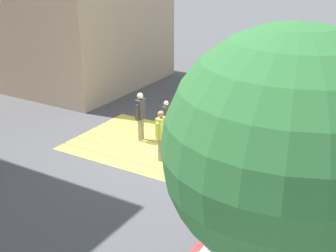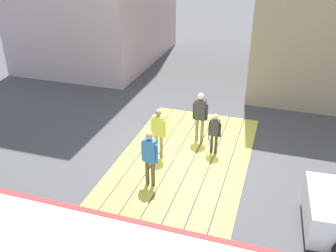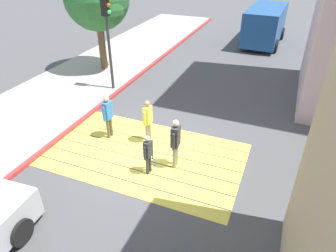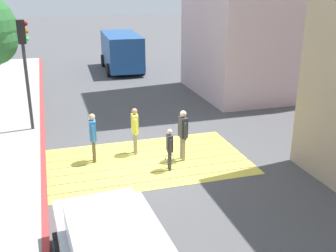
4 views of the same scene
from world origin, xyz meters
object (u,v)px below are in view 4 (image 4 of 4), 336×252
Objects in this scene: traffic_light_corner at (24,54)px; pedestrian_adult_trailing at (93,134)px; van_down_street at (122,51)px; pedestrian_adult_lead at (135,128)px; pedestrian_adult_side at (183,132)px; pedestrian_child_with_racket at (170,147)px.

traffic_light_corner is 4.50m from pedestrian_adult_trailing.
van_down_street is 3.28× the size of pedestrian_adult_lead.
traffic_light_corner reaches higher than pedestrian_adult_side.
traffic_light_corner is at bearing 138.50° from pedestrian_adult_side.
pedestrian_child_with_racket is (-0.63, -0.60, -0.22)m from pedestrian_adult_side.
van_down_street is 13.79m from pedestrian_adult_lead.
traffic_light_corner is 6.62m from pedestrian_adult_side.
pedestrian_adult_side is at bearing 43.59° from pedestrian_child_with_racket.
van_down_street is 11.87m from traffic_light_corner.
pedestrian_child_with_racket is (0.74, -1.53, -0.17)m from pedestrian_adult_lead.
van_down_street is 14.32m from pedestrian_adult_trailing.
pedestrian_child_with_racket is at bearing -30.74° from pedestrian_adult_trailing.
van_down_street is 14.58m from pedestrian_adult_side.
traffic_light_corner reaches higher than van_down_street.
pedestrian_adult_trailing is 2.87m from pedestrian_adult_side.
pedestrian_adult_side reaches higher than pedestrian_adult_trailing.
traffic_light_corner reaches higher than pedestrian_adult_lead.
pedestrian_adult_lead is at bearing 9.94° from pedestrian_adult_trailing.
pedestrian_adult_lead is 1.44m from pedestrian_adult_trailing.
traffic_light_corner is at bearing 135.91° from pedestrian_adult_lead.
traffic_light_corner is 2.51× the size of pedestrian_adult_side.
van_down_street reaches higher than pedestrian_adult_trailing.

